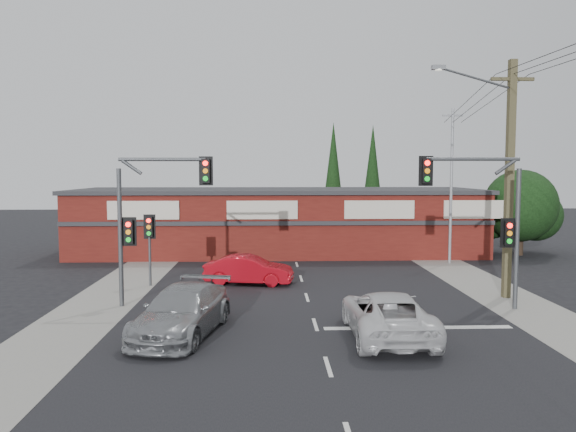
{
  "coord_description": "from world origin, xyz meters",
  "views": [
    {
      "loc": [
        -1.64,
        -20.27,
        5.38
      ],
      "look_at": [
        -0.82,
        3.0,
        3.53
      ],
      "focal_mm": 35.0,
      "sensor_mm": 36.0,
      "label": 1
    }
  ],
  "objects_px": {
    "silver_suv": "(182,311)",
    "utility_pole": "(507,171)",
    "white_suv": "(387,314)",
    "shop_building": "(278,220)",
    "red_sedan": "(249,270)"
  },
  "relations": [
    {
      "from": "white_suv",
      "to": "shop_building",
      "type": "distance_m",
      "value": 19.78
    },
    {
      "from": "shop_building",
      "to": "utility_pole",
      "type": "bearing_deg",
      "value": -56.24
    },
    {
      "from": "white_suv",
      "to": "silver_suv",
      "type": "xyz_separation_m",
      "value": [
        -6.7,
        0.46,
        0.04
      ]
    },
    {
      "from": "white_suv",
      "to": "red_sedan",
      "type": "relative_size",
      "value": 1.28
    },
    {
      "from": "utility_pole",
      "to": "shop_building",
      "type": "bearing_deg",
      "value": 123.76
    },
    {
      "from": "shop_building",
      "to": "utility_pole",
      "type": "relative_size",
      "value": 2.73
    },
    {
      "from": "red_sedan",
      "to": "white_suv",
      "type": "bearing_deg",
      "value": -142.02
    },
    {
      "from": "white_suv",
      "to": "red_sedan",
      "type": "distance_m",
      "value": 10.0
    },
    {
      "from": "shop_building",
      "to": "utility_pole",
      "type": "xyz_separation_m",
      "value": [
        9.36,
        -14.0,
        3.26
      ]
    },
    {
      "from": "silver_suv",
      "to": "red_sedan",
      "type": "distance_m",
      "value": 8.53
    },
    {
      "from": "white_suv",
      "to": "red_sedan",
      "type": "xyz_separation_m",
      "value": [
        -4.8,
        8.77,
        -0.06
      ]
    },
    {
      "from": "silver_suv",
      "to": "utility_pole",
      "type": "distance_m",
      "value": 14.54
    },
    {
      "from": "silver_suv",
      "to": "white_suv",
      "type": "bearing_deg",
      "value": 7.62
    },
    {
      "from": "silver_suv",
      "to": "utility_pole",
      "type": "relative_size",
      "value": 0.54
    },
    {
      "from": "white_suv",
      "to": "shop_building",
      "type": "relative_size",
      "value": 0.2
    }
  ]
}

